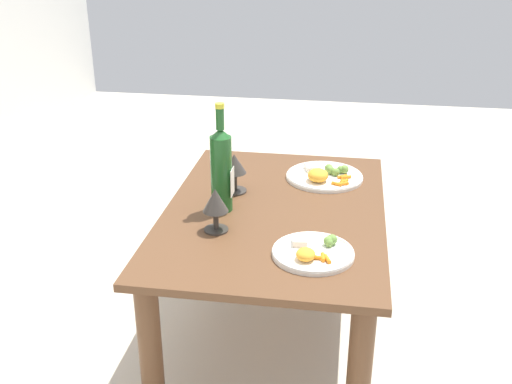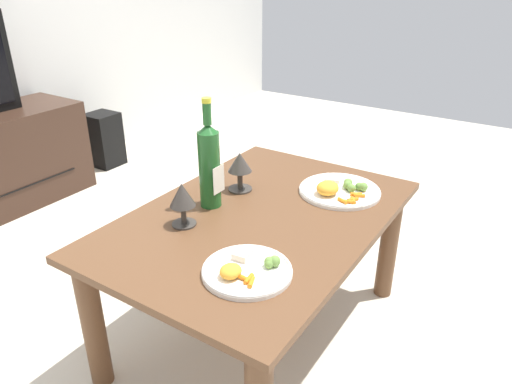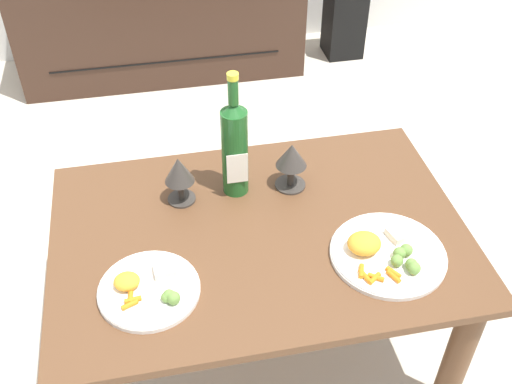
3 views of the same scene
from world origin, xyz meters
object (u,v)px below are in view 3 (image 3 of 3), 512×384
(tv_stand, at_px, (161,23))
(floor_speaker, at_px, (344,22))
(goblet_right, at_px, (291,158))
(dinner_plate_left, at_px, (149,289))
(dinner_plate_right, at_px, (386,252))
(dining_table, at_px, (259,254))
(goblet_left, at_px, (179,172))
(wine_bottle, at_px, (235,146))

(tv_stand, bearing_deg, floor_speaker, -0.25)
(goblet_right, height_order, dinner_plate_left, goblet_right)
(tv_stand, xyz_separation_m, dinner_plate_right, (0.43, -1.92, 0.25))
(tv_stand, xyz_separation_m, dinner_plate_left, (-0.16, -1.92, 0.24))
(goblet_right, bearing_deg, dinner_plate_right, -61.61)
(dining_table, xyz_separation_m, goblet_left, (-0.19, 0.16, 0.19))
(floor_speaker, bearing_deg, dining_table, -115.35)
(dining_table, height_order, dinner_plate_left, dinner_plate_left)
(floor_speaker, relative_size, goblet_right, 2.49)
(tv_stand, height_order, wine_bottle, wine_bottle)
(wine_bottle, relative_size, goblet_left, 2.59)
(goblet_right, bearing_deg, tv_stand, 99.22)
(goblet_right, bearing_deg, goblet_left, -180.00)
(floor_speaker, xyz_separation_m, goblet_right, (-0.70, -1.60, 0.41))
(goblet_left, height_order, goblet_right, same)
(goblet_left, relative_size, dinner_plate_left, 0.59)
(floor_speaker, distance_m, dinner_plate_left, 2.24)
(goblet_right, bearing_deg, dinner_plate_left, -143.17)
(dinner_plate_left, relative_size, dinner_plate_right, 0.83)
(wine_bottle, height_order, goblet_right, wine_bottle)
(goblet_left, bearing_deg, goblet_right, 0.00)
(dining_table, distance_m, wine_bottle, 0.30)
(goblet_left, bearing_deg, wine_bottle, 4.85)
(dining_table, height_order, goblet_right, goblet_right)
(tv_stand, height_order, dinner_plate_left, dinner_plate_left)
(dining_table, distance_m, dinner_plate_right, 0.35)
(dinner_plate_right, bearing_deg, dinner_plate_left, -179.97)
(floor_speaker, height_order, goblet_right, goblet_right)
(dinner_plate_right, bearing_deg, wine_bottle, 134.74)
(dining_table, xyz_separation_m, floor_speaker, (0.82, 1.77, -0.23))
(tv_stand, distance_m, wine_bottle, 1.64)
(dinner_plate_left, height_order, dinner_plate_right, dinner_plate_right)
(goblet_left, bearing_deg, dinner_plate_left, -109.40)
(dining_table, relative_size, floor_speaker, 3.02)
(wine_bottle, xyz_separation_m, goblet_left, (-0.15, -0.01, -0.06))
(dining_table, distance_m, floor_speaker, 1.96)
(goblet_right, height_order, dinner_plate_right, goblet_right)
(dinner_plate_left, distance_m, dinner_plate_right, 0.59)
(wine_bottle, distance_m, dinner_plate_right, 0.48)
(dinner_plate_right, bearing_deg, tv_stand, 102.63)
(floor_speaker, relative_size, dinner_plate_left, 1.48)
(goblet_right, distance_m, dinner_plate_left, 0.53)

